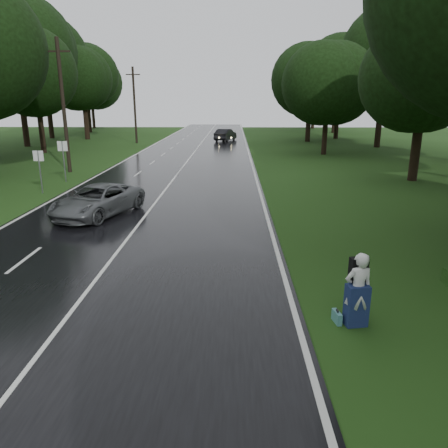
{
  "coord_description": "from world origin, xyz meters",
  "views": [
    {
      "loc": [
        4.19,
        -11.55,
        5.3
      ],
      "look_at": [
        3.87,
        2.92,
        1.1
      ],
      "focal_mm": 34.04,
      "sensor_mm": 36.0,
      "label": 1
    }
  ],
  "objects": [
    {
      "name": "far_car",
      "position": [
        3.09,
        47.69,
        0.85
      ],
      "size": [
        3.11,
        5.2,
        1.62
      ],
      "primitive_type": "imported",
      "rotation": [
        0.0,
        0.0,
        2.84
      ],
      "color": "black",
      "rests_on": "road"
    },
    {
      "name": "tree_right_f",
      "position": [
        14.26,
        47.29,
        0.0
      ],
      "size": [
        8.51,
        8.51,
        13.3
      ],
      "primitive_type": null,
      "color": "black",
      "rests_on": "ground"
    },
    {
      "name": "grey_car",
      "position": [
        -2.25,
        7.98,
        0.76
      ],
      "size": [
        4.01,
        5.68,
        1.44
      ],
      "primitive_type": "imported",
      "rotation": [
        0.0,
        0.0,
        5.93
      ],
      "color": "#54585A",
      "rests_on": "road"
    },
    {
      "name": "road_sign_b",
      "position": [
        -7.2,
        16.74,
        0.0
      ],
      "size": [
        0.66,
        0.1,
        2.75
      ],
      "primitive_type": null,
      "color": "white",
      "rests_on": "ground"
    },
    {
      "name": "suitcase",
      "position": [
        6.79,
        -2.03,
        0.15
      ],
      "size": [
        0.19,
        0.43,
        0.29
      ],
      "primitive_type": "cube",
      "rotation": [
        0.0,
        0.0,
        0.17
      ],
      "color": "teal",
      "rests_on": "ground"
    },
    {
      "name": "utility_pole_mid",
      "position": [
        -8.5,
        20.95,
        0.0
      ],
      "size": [
        1.8,
        0.28,
        9.72
      ],
      "primitive_type": null,
      "color": "black",
      "rests_on": "ground"
    },
    {
      "name": "ground",
      "position": [
        0.0,
        0.0,
        0.0
      ],
      "size": [
        160.0,
        160.0,
        0.0
      ],
      "primitive_type": "plane",
      "color": "#1E4012",
      "rests_on": "ground"
    },
    {
      "name": "tree_right_e",
      "position": [
        13.51,
        32.76,
        0.0
      ],
      "size": [
        7.52,
        7.52,
        11.75
      ],
      "primitive_type": null,
      "color": "black",
      "rests_on": "ground"
    },
    {
      "name": "tree_left_e",
      "position": [
        -16.0,
        33.55,
        0.0
      ],
      "size": [
        9.1,
        9.1,
        14.22
      ],
      "primitive_type": null,
      "color": "black",
      "rests_on": "ground"
    },
    {
      "name": "utility_pole_far",
      "position": [
        -8.5,
        44.56,
        0.0
      ],
      "size": [
        1.8,
        0.28,
        9.45
      ],
      "primitive_type": null,
      "color": "black",
      "rests_on": "ground"
    },
    {
      "name": "road",
      "position": [
        0.0,
        20.0,
        0.02
      ],
      "size": [
        12.0,
        140.0,
        0.04
      ],
      "primitive_type": "cube",
      "color": "black",
      "rests_on": "ground"
    },
    {
      "name": "hitchhiker",
      "position": [
        7.21,
        -2.11,
        0.87
      ],
      "size": [
        0.76,
        0.7,
        1.88
      ],
      "color": "silver",
      "rests_on": "ground"
    },
    {
      "name": "tree_left_f",
      "position": [
        -16.82,
        50.07,
        0.0
      ],
      "size": [
        9.61,
        9.61,
        15.02
      ],
      "primitive_type": null,
      "color": "black",
      "rests_on": "ground"
    },
    {
      "name": "tree_right_d",
      "position": [
        16.62,
        17.9,
        0.0
      ],
      "size": [
        7.91,
        7.91,
        12.35
      ],
      "primitive_type": null,
      "color": "black",
      "rests_on": "ground"
    },
    {
      "name": "road_sign_a",
      "position": [
        -7.2,
        13.06,
        0.0
      ],
      "size": [
        0.61,
        0.1,
        2.53
      ],
      "primitive_type": null,
      "color": "white",
      "rests_on": "ground"
    },
    {
      "name": "lane_center",
      "position": [
        0.0,
        20.0,
        0.04
      ],
      "size": [
        0.12,
        140.0,
        0.01
      ],
      "primitive_type": "cube",
      "color": "silver",
      "rests_on": "road"
    }
  ]
}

